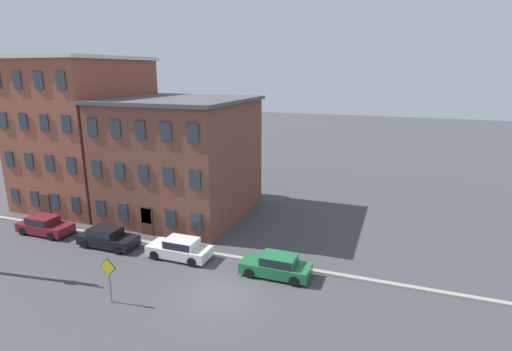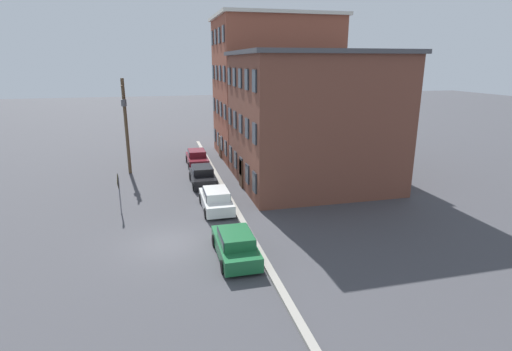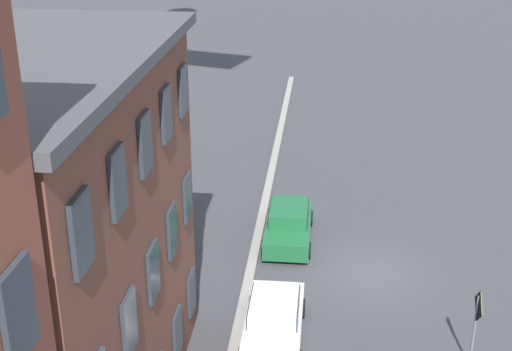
{
  "view_description": "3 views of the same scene",
  "coord_description": "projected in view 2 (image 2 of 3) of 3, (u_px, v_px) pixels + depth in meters",
  "views": [
    {
      "loc": [
        9.04,
        -18.61,
        12.59
      ],
      "look_at": [
        1.3,
        2.42,
        6.67
      ],
      "focal_mm": 28.0,
      "sensor_mm": 36.0,
      "label": 1
    },
    {
      "loc": [
        20.26,
        -0.18,
        9.48
      ],
      "look_at": [
        -0.87,
        5.09,
        3.27
      ],
      "focal_mm": 28.0,
      "sensor_mm": 36.0,
      "label": 2
    },
    {
      "loc": [
        -23.92,
        1.93,
        13.87
      ],
      "look_at": [
        -1.9,
        4.15,
        4.61
      ],
      "focal_mm": 50.0,
      "sensor_mm": 36.0,
      "label": 3
    }
  ],
  "objects": [
    {
      "name": "ground_plane",
      "position": [
        169.0,
        244.0,
        21.55
      ],
      "size": [
        200.0,
        200.0,
        0.0
      ],
      "primitive_type": "plane",
      "color": "#424247"
    },
    {
      "name": "apartment_midblock",
      "position": [
        311.0,
        119.0,
        31.37
      ],
      "size": [
        11.54,
        11.81,
        10.29
      ],
      "color": "brown",
      "rests_on": "ground_plane"
    },
    {
      "name": "car_white",
      "position": [
        216.0,
        199.0,
        26.41
      ],
      "size": [
        4.4,
        1.92,
        1.43
      ],
      "color": "silver",
      "rests_on": "ground_plane"
    },
    {
      "name": "caution_sign",
      "position": [
        119.0,
        187.0,
        25.44
      ],
      "size": [
        1.06,
        0.08,
        2.69
      ],
      "color": "slate",
      "rests_on": "ground_plane"
    },
    {
      "name": "car_maroon",
      "position": [
        197.0,
        157.0,
        37.89
      ],
      "size": [
        4.4,
        1.92,
        1.43
      ],
      "color": "maroon",
      "rests_on": "ground_plane"
    },
    {
      "name": "car_green",
      "position": [
        236.0,
        244.0,
        19.86
      ],
      "size": [
        4.4,
        1.92,
        1.43
      ],
      "color": "#1E6638",
      "rests_on": "ground_plane"
    },
    {
      "name": "kerb_strip",
      "position": [
        250.0,
        234.0,
        22.57
      ],
      "size": [
        56.0,
        0.36,
        0.16
      ],
      "primitive_type": "cube",
      "color": "#9E998E",
      "rests_on": "ground_plane"
    },
    {
      "name": "utility_pole",
      "position": [
        126.0,
        121.0,
        34.04
      ],
      "size": [
        2.4,
        0.44,
        8.18
      ],
      "color": "brown",
      "rests_on": "ground_plane"
    },
    {
      "name": "apartment_corner",
      "position": [
        274.0,
        88.0,
        40.64
      ],
      "size": [
        9.75,
        11.76,
        13.83
      ],
      "color": "brown",
      "rests_on": "ground_plane"
    },
    {
      "name": "car_black",
      "position": [
        203.0,
        175.0,
        31.97
      ],
      "size": [
        4.4,
        1.92,
        1.43
      ],
      "color": "black",
      "rests_on": "ground_plane"
    }
  ]
}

